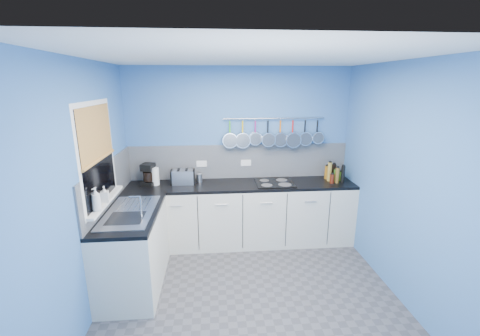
{
  "coord_description": "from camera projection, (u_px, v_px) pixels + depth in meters",
  "views": [
    {
      "loc": [
        -0.37,
        -3.0,
        2.27
      ],
      "look_at": [
        -0.05,
        0.75,
        1.25
      ],
      "focal_mm": 23.56,
      "sensor_mm": 36.0,
      "label": 1
    }
  ],
  "objects": [
    {
      "name": "hob",
      "position": [
        274.0,
        183.0,
        4.44
      ],
      "size": [
        0.52,
        0.46,
        0.01
      ],
      "primitive_type": "cube",
      "color": "black",
      "rests_on": "worktop_back"
    },
    {
      "name": "worktop_back",
      "position": [
        241.0,
        185.0,
        4.43
      ],
      "size": [
        3.2,
        0.6,
        0.04
      ],
      "primitive_type": "cube",
      "color": "black",
      "rests_on": "cabinet_run_back"
    },
    {
      "name": "canister",
      "position": [
        199.0,
        178.0,
        4.48
      ],
      "size": [
        0.09,
        0.09,
        0.12
      ],
      "primitive_type": "cylinder",
      "rotation": [
        0.0,
        0.0,
        -0.14
      ],
      "color": "silver",
      "rests_on": "worktop_back"
    },
    {
      "name": "condiment_3",
      "position": [
        341.0,
        176.0,
        4.55
      ],
      "size": [
        0.07,
        0.07,
        0.13
      ],
      "primitive_type": "cylinder",
      "color": "#3F721E",
      "rests_on": "worktop_back"
    },
    {
      "name": "pan_3",
      "position": [
        268.0,
        132.0,
        4.51
      ],
      "size": [
        0.2,
        0.12,
        0.39
      ],
      "primitive_type": null,
      "color": "silver",
      "rests_on": "pot_rail"
    },
    {
      "name": "condiment_7",
      "position": [
        337.0,
        175.0,
        4.43
      ],
      "size": [
        0.06,
        0.06,
        0.22
      ],
      "primitive_type": "cylinder",
      "color": "brown",
      "rests_on": "worktop_back"
    },
    {
      "name": "sink_unit",
      "position": [
        130.0,
        212.0,
        3.45
      ],
      "size": [
        0.5,
        0.95,
        0.01
      ],
      "primitive_type": "cube",
      "color": "silver",
      "rests_on": "worktop_left"
    },
    {
      "name": "window_frame",
      "position": [
        97.0,
        155.0,
        3.26
      ],
      "size": [
        0.01,
        1.0,
        1.1
      ],
      "primitive_type": "cube",
      "color": "white",
      "rests_on": "wall_left"
    },
    {
      "name": "toaster",
      "position": [
        183.0,
        177.0,
        4.4
      ],
      "size": [
        0.31,
        0.19,
        0.2
      ],
      "primitive_type": "cube",
      "rotation": [
        0.0,
        0.0,
        -0.03
      ],
      "color": "silver",
      "rests_on": "worktop_back"
    },
    {
      "name": "condiment_4",
      "position": [
        335.0,
        175.0,
        4.53
      ],
      "size": [
        0.05,
        0.05,
        0.17
      ],
      "primitive_type": "cylinder",
      "color": "#265919",
      "rests_on": "worktop_back"
    },
    {
      "name": "paper_towel",
      "position": [
        155.0,
        176.0,
        4.34
      ],
      "size": [
        0.13,
        0.13,
        0.24
      ],
      "primitive_type": "cylinder",
      "rotation": [
        0.0,
        0.0,
        -0.24
      ],
      "color": "white",
      "rests_on": "worktop_back"
    },
    {
      "name": "condiment_8",
      "position": [
        332.0,
        179.0,
        4.43
      ],
      "size": [
        0.06,
        0.06,
        0.13
      ],
      "primitive_type": "cylinder",
      "color": "#4C190C",
      "rests_on": "worktop_back"
    },
    {
      "name": "socket_right",
      "position": [
        246.0,
        163.0,
        4.64
      ],
      "size": [
        0.15,
        0.01,
        0.09
      ],
      "primitive_type": "cube",
      "color": "white",
      "rests_on": "backsplash_back"
    },
    {
      "name": "wall_left",
      "position": [
        86.0,
        192.0,
        3.05
      ],
      "size": [
        0.02,
        3.0,
        2.5
      ],
      "primitive_type": "cube",
      "color": "#3E6FB1",
      "rests_on": "ground"
    },
    {
      "name": "pan_7",
      "position": [
        317.0,
        131.0,
        4.57
      ],
      "size": [
        0.18,
        0.1,
        0.37
      ],
      "primitive_type": null,
      "color": "silver",
      "rests_on": "pot_rail"
    },
    {
      "name": "pan_6",
      "position": [
        305.0,
        132.0,
        4.56
      ],
      "size": [
        0.2,
        0.1,
        0.39
      ],
      "primitive_type": null,
      "color": "silver",
      "rests_on": "pot_rail"
    },
    {
      "name": "cabinet_run_back",
      "position": [
        241.0,
        214.0,
        4.55
      ],
      "size": [
        3.2,
        0.6,
        0.86
      ],
      "primitive_type": "cube",
      "color": "beige",
      "rests_on": "ground"
    },
    {
      "name": "pan_2",
      "position": [
        255.0,
        132.0,
        4.5
      ],
      "size": [
        0.19,
        0.07,
        0.38
      ],
      "primitive_type": null,
      "color": "silver",
      "rests_on": "pot_rail"
    },
    {
      "name": "pan_4",
      "position": [
        280.0,
        133.0,
        4.53
      ],
      "size": [
        0.21,
        0.1,
        0.4
      ],
      "primitive_type": null,
      "color": "silver",
      "rests_on": "pot_rail"
    },
    {
      "name": "window_glass",
      "position": [
        98.0,
        155.0,
        3.26
      ],
      "size": [
        0.01,
        0.9,
        1.0
      ],
      "primitive_type": "cube",
      "color": "black",
      "rests_on": "wall_left"
    },
    {
      "name": "pan_5",
      "position": [
        293.0,
        133.0,
        4.55
      ],
      "size": [
        0.23,
        0.11,
        0.42
      ],
      "primitive_type": null,
      "color": "silver",
      "rests_on": "pot_rail"
    },
    {
      "name": "soap_bottle_b",
      "position": [
        105.0,
        194.0,
        3.32
      ],
      "size": [
        0.09,
        0.09,
        0.17
      ],
      "primitive_type": "imported",
      "rotation": [
        0.0,
        0.0,
        0.17
      ],
      "color": "white",
      "rests_on": "window_sill"
    },
    {
      "name": "cabinet_run_left",
      "position": [
        134.0,
        250.0,
        3.58
      ],
      "size": [
        0.6,
        1.2,
        0.86
      ],
      "primitive_type": "cube",
      "color": "beige",
      "rests_on": "ground"
    },
    {
      "name": "worktop_left",
      "position": [
        130.0,
        214.0,
        3.46
      ],
      "size": [
        0.6,
        1.2,
        0.04
      ],
      "primitive_type": "cube",
      "color": "black",
      "rests_on": "cabinet_run_left"
    },
    {
      "name": "condiment_2",
      "position": [
        327.0,
        172.0,
        4.63
      ],
      "size": [
        0.07,
        0.07,
        0.19
      ],
      "primitive_type": "cylinder",
      "color": "#8C5914",
      "rests_on": "worktop_back"
    },
    {
      "name": "pan_0",
      "position": [
        230.0,
        133.0,
        4.47
      ],
      "size": [
        0.22,
        0.08,
        0.41
      ],
      "primitive_type": null,
      "color": "silver",
      "rests_on": "pot_rail"
    },
    {
      "name": "condiment_6",
      "position": [
        343.0,
        174.0,
        4.44
      ],
      "size": [
        0.05,
        0.05,
        0.24
      ],
      "primitive_type": "cylinder",
      "color": "black",
      "rests_on": "worktop_back"
    },
    {
      "name": "pan_1",
      "position": [
        243.0,
        133.0,
        4.49
      ],
      "size": [
        0.22,
        0.08,
        0.41
      ],
      "primitive_type": null,
      "color": "silver",
      "rests_on": "pot_rail"
    },
    {
      "name": "backsplash_left",
      "position": [
        109.0,
        183.0,
        3.65
      ],
      "size": [
        0.02,
        1.8,
        0.5
      ],
      "primitive_type": "cube",
      "color": "gray",
      "rests_on": "wall_left"
    },
    {
      "name": "mixer_tap",
      "position": [
        141.0,
        207.0,
        3.26
      ],
      "size": [
        0.12,
        0.08,
        0.26
      ],
      "primitive_type": null,
      "color": "silver",
      "rests_on": "worktop_left"
    },
    {
      "name": "soap_bottle_a",
      "position": [
        96.0,
        199.0,
        3.08
      ],
      "size": [
        0.11,
        0.11,
        0.24
      ],
      "primitive_type": "imported",
      "rotation": [
        0.0,
        0.0,
        -0.28
      ],
      "color": "white",
      "rests_on": "window_sill"
    },
    {
      "name": "condiment_0",
      "position": [
        337.0,
        175.0,
        4.66
      ],
      "size": [
        0.06,
        0.06,
        0.1
      ],
      "primitive_type": "cylinder",
      "color": "brown",
      "rests_on": "worktop_back"
    },
    {
      "name": "ceiling",
      "position": [
        253.0,
        56.0,
        2.85
      ],
      "size": [
        3.2,
        3.0,
        0.02
      ],
      "primitive_type": "cube",
      "color": "white",
      "rests_on": "ground"
    },
    {
      "name": "condiment_1",
      "position": [
        334.0,
        172.0,
        4.61
      ],
      "size": [
        0.06,
        0.06,
        0.22
      ],
      "primitive_type": "cylinder",
      "color": "black",
      "rests_on": "worktop_back"
    },
    {
      "name": "wall_back",
      "position": [
        239.0,
        154.0,
        4.63
      ],
      "size": [
        3.2,
        0.02,
        2.5
      ],
      "primitive_type": "cube",
      "color": "#3E6FB1",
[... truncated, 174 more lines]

